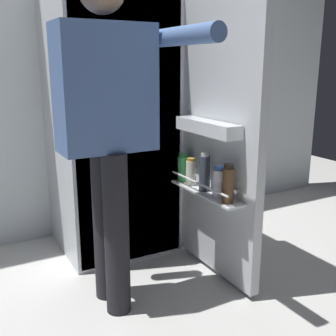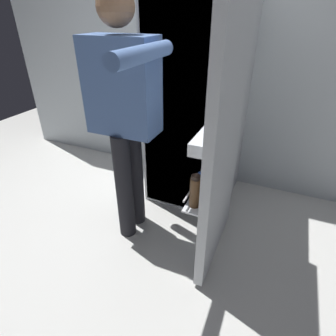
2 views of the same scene
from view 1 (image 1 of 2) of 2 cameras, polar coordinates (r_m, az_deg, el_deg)
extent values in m
plane|color=silver|center=(2.40, -2.34, -15.38)|extent=(6.70, 6.70, 0.00)
cube|color=silver|center=(2.96, -11.03, 16.28)|extent=(4.40, 0.10, 2.61)
cube|color=silver|center=(2.64, -8.05, 6.04)|extent=(0.70, 0.64, 1.63)
cube|color=white|center=(2.35, -5.30, 5.10)|extent=(0.66, 0.01, 1.59)
cube|color=white|center=(2.39, -5.73, 4.68)|extent=(0.62, 0.09, 0.01)
cube|color=silver|center=(2.23, 7.28, 4.75)|extent=(0.06, 0.69, 1.59)
cube|color=white|center=(2.26, 5.27, -3.43)|extent=(0.11, 0.57, 0.01)
cylinder|color=silver|center=(2.21, 4.20, -2.13)|extent=(0.01, 0.54, 0.01)
cube|color=white|center=(2.18, 5.48, 5.68)|extent=(0.10, 0.48, 0.07)
cylinder|color=#EDE5CC|center=(2.35, 3.18, -0.72)|extent=(0.06, 0.06, 0.14)
cylinder|color=#B78933|center=(2.33, 3.21, 1.18)|extent=(0.05, 0.05, 0.02)
cylinder|color=white|center=(2.14, 7.14, -2.20)|extent=(0.07, 0.07, 0.15)
cylinder|color=#335BB2|center=(2.12, 7.21, -0.03)|extent=(0.05, 0.05, 0.02)
cylinder|color=#333842|center=(2.24, 5.13, -0.77)|extent=(0.06, 0.06, 0.20)
cylinder|color=silver|center=(2.22, 5.19, 1.88)|extent=(0.04, 0.04, 0.02)
cylinder|color=green|center=(2.43, 2.15, -0.17)|extent=(0.07, 0.07, 0.14)
cylinder|color=#195B28|center=(2.41, 2.17, 1.76)|extent=(0.05, 0.05, 0.02)
cylinder|color=brown|center=(2.06, 8.41, -2.47)|extent=(0.06, 0.06, 0.18)
cylinder|color=black|center=(2.04, 8.51, 0.24)|extent=(0.05, 0.05, 0.02)
cylinder|color=black|center=(2.11, -8.82, -7.81)|extent=(0.12, 0.12, 0.80)
cylinder|color=black|center=(1.98, -7.19, -9.34)|extent=(0.12, 0.12, 0.80)
cube|color=#4C6BA3|center=(1.89, -8.76, 10.91)|extent=(0.44, 0.22, 0.57)
cylinder|color=#4C6BA3|center=(2.10, -10.88, 10.50)|extent=(0.08, 0.08, 0.53)
cylinder|color=#4C6BA3|center=(1.81, 1.87, 17.98)|extent=(0.09, 0.53, 0.08)
camera|label=2|loc=(1.63, 51.44, 19.43)|focal=29.42mm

